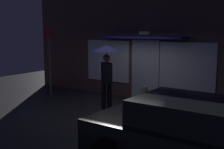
# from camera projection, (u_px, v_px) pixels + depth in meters

# --- Properties ---
(ground_plane) EXTENTS (18.00, 18.00, 0.00)m
(ground_plane) POSITION_uv_depth(u_px,v_px,m) (111.00, 113.00, 9.14)
(ground_plane) COLOR #26262B
(building_facade) EXTENTS (10.62, 1.00, 4.26)m
(building_facade) POSITION_uv_depth(u_px,v_px,m) (148.00, 42.00, 10.73)
(building_facade) COLOR brown
(building_facade) RESTS_ON ground
(person_with_umbrella) EXTENTS (1.05, 1.05, 2.07)m
(person_with_umbrella) POSITION_uv_depth(u_px,v_px,m) (107.00, 60.00, 9.42)
(person_with_umbrella) COLOR black
(person_with_umbrella) RESTS_ON ground
(parked_car) EXTENTS (4.38, 2.00, 1.36)m
(parked_car) POSITION_uv_depth(u_px,v_px,m) (205.00, 139.00, 5.11)
(parked_car) COLOR black
(parked_car) RESTS_ON ground
(street_sign_post) EXTENTS (0.40, 0.07, 2.69)m
(street_sign_post) POSITION_uv_depth(u_px,v_px,m) (50.00, 57.00, 11.30)
(street_sign_post) COLOR #595B60
(street_sign_post) RESTS_ON ground
(sidewalk_bollard) EXTENTS (0.23, 0.23, 0.65)m
(sidewalk_bollard) POSITION_uv_depth(u_px,v_px,m) (144.00, 96.00, 10.07)
(sidewalk_bollard) COLOR #9E998E
(sidewalk_bollard) RESTS_ON ground
(sidewalk_bollard_2) EXTENTS (0.21, 0.21, 0.65)m
(sidewalk_bollard_2) POSITION_uv_depth(u_px,v_px,m) (162.00, 100.00, 9.52)
(sidewalk_bollard_2) COLOR #9E998E
(sidewalk_bollard_2) RESTS_ON ground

